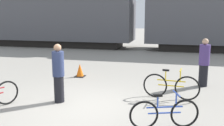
# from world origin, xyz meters

# --- Properties ---
(ground_plane) EXTENTS (80.00, 80.00, 0.00)m
(ground_plane) POSITION_xyz_m (0.00, 0.00, 0.00)
(ground_plane) COLOR gray
(freight_train) EXTENTS (24.91, 2.98, 5.77)m
(freight_train) POSITION_xyz_m (0.00, 12.79, 3.05)
(freight_train) COLOR black
(freight_train) RESTS_ON ground_plane
(rail_near) EXTENTS (36.91, 0.07, 0.01)m
(rail_near) POSITION_xyz_m (0.00, 12.08, 0.01)
(rail_near) COLOR #4C4238
(rail_near) RESTS_ON ground_plane
(rail_far) EXTENTS (36.91, 0.07, 0.01)m
(rail_far) POSITION_xyz_m (0.00, 13.51, 0.01)
(rail_far) COLOR #4C4238
(rail_far) RESTS_ON ground_plane
(bicycle_yellow) EXTENTS (1.73, 0.46, 0.95)m
(bicycle_yellow) POSITION_xyz_m (2.58, 1.29, 0.40)
(bicycle_yellow) COLOR black
(bicycle_yellow) RESTS_ON ground_plane
(bicycle_blue) EXTENTS (1.56, 0.61, 0.84)m
(bicycle_blue) POSITION_xyz_m (2.48, -0.94, 0.36)
(bicycle_blue) COLOR black
(bicycle_blue) RESTS_ON ground_plane
(person_in_purple) EXTENTS (0.37, 0.37, 1.74)m
(person_in_purple) POSITION_xyz_m (3.68, 3.04, 0.87)
(person_in_purple) COLOR black
(person_in_purple) RESTS_ON ground_plane
(person_in_navy) EXTENTS (0.35, 0.35, 1.75)m
(person_in_navy) POSITION_xyz_m (-0.66, 0.19, 0.88)
(person_in_navy) COLOR black
(person_in_navy) RESTS_ON ground_plane
(traffic_cone) EXTENTS (0.40, 0.40, 0.55)m
(traffic_cone) POSITION_xyz_m (-1.19, 3.35, 0.25)
(traffic_cone) COLOR black
(traffic_cone) RESTS_ON ground_plane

